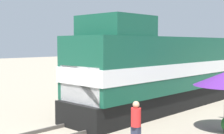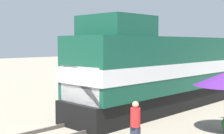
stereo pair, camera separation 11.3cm
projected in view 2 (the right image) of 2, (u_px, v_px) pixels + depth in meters
name	position (u px, v px, depth m)	size (l,w,h in m)	color
ground_plane	(136.00, 115.00, 15.74)	(120.00, 120.00, 0.00)	gray
rail_near	(126.00, 111.00, 16.24)	(0.08, 30.29, 0.15)	#4C4742
rail_far	(147.00, 116.00, 15.23)	(0.08, 30.29, 0.15)	#4C4742
locomotive	(159.00, 71.00, 16.95)	(2.98, 12.47, 4.87)	black
person_bystander	(135.00, 124.00, 10.52)	(0.34, 0.34, 1.66)	#2D3347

